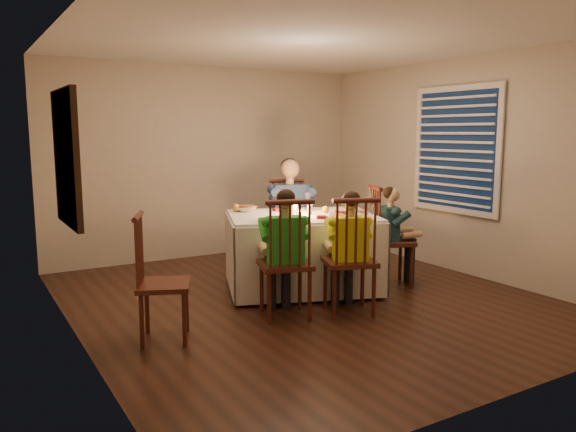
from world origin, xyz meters
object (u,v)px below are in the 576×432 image
chair_adult (290,271)px  child_teal (390,285)px  chair_near_left (285,316)px  chair_end (390,285)px  chair_near_right (348,312)px  child_green (285,316)px  child_yellow (348,312)px  serving_bowl (247,209)px  chair_extra (166,340)px  adult (290,271)px  dining_table (302,236)px

chair_adult → child_teal: bearing=-41.7°
chair_adult → chair_near_left: (-0.95, -1.48, 0.00)m
child_teal → chair_adult: bearing=52.3°
chair_end → child_teal: (0.00, 0.00, 0.00)m
chair_near_right → child_green: 0.62m
child_yellow → serving_bowl: (-0.36, 1.42, 0.86)m
chair_end → chair_near_right: bearing=141.7°
chair_adult → chair_near_right: size_ratio=1.00×
chair_adult → child_yellow: (-0.37, -1.69, 0.00)m
chair_end → child_teal: 0.00m
chair_extra → serving_bowl: 2.03m
chair_near_left → chair_extra: bearing=17.4°
chair_extra → child_green: 1.16m
chair_extra → adult: size_ratio=0.76×
child_yellow → serving_bowl: serving_bowl is taller
chair_near_left → child_green: 0.00m
chair_adult → serving_bowl: serving_bowl is taller
chair_near_left → child_teal: size_ratio=1.02×
serving_bowl → chair_extra: bearing=-138.7°
chair_end → serving_bowl: serving_bowl is taller
adult → child_yellow: (-0.37, -1.69, 0.00)m
chair_near_left → adult: (0.95, 1.48, 0.00)m
dining_table → chair_adult: (0.32, 0.78, -0.59)m
chair_near_right → chair_near_left: bearing=1.5°
chair_extra → child_yellow: size_ratio=0.91×
chair_near_right → serving_bowl: bearing=-54.5°
chair_adult → child_yellow: child_yellow is taller
child_yellow → serving_bowl: bearing=-54.5°
dining_table → chair_near_left: dining_table is taller
chair_adult → chair_end: 1.31m
child_yellow → chair_extra: bearing=14.3°
chair_near_right → adult: (0.37, 1.69, 0.00)m
chair_end → child_yellow: 1.15m
chair_near_right → adult: adult is taller
chair_adult → chair_near_left: size_ratio=1.00×
adult → child_teal: adult is taller
adult → child_yellow: size_ratio=1.19×
chair_adult → chair_near_right: (-0.37, -1.69, 0.00)m
child_yellow → child_teal: child_yellow is taller
child_yellow → adult: bearing=-81.0°
chair_end → child_teal: bearing=0.0°
chair_end → adult: bearing=52.3°
chair_end → serving_bowl: 1.84m
chair_near_left → serving_bowl: serving_bowl is taller
dining_table → chair_end: size_ratio=1.67×
child_green → child_yellow: child_green is taller
chair_near_left → child_green: bearing=-0.0°
chair_near_right → chair_end: 1.15m
chair_extra → chair_adult: bearing=-31.4°
chair_extra → child_green: size_ratio=0.88×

